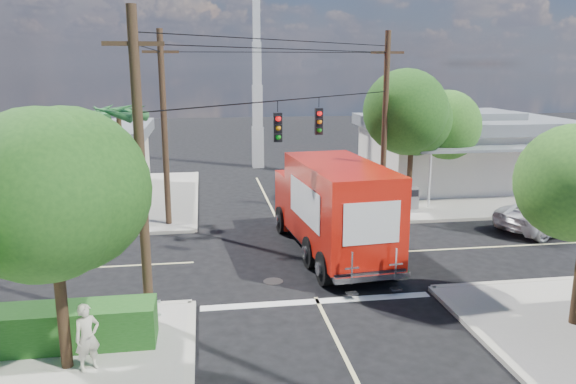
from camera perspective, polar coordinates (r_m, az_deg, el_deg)
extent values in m
plane|color=black|center=(22.39, 0.78, -6.63)|extent=(120.00, 120.00, 0.00)
cube|color=#A29D92|center=(35.73, 15.45, 0.45)|extent=(14.00, 14.00, 0.14)
cube|color=#AEA99A|center=(33.51, 4.44, 0.08)|extent=(0.25, 14.00, 0.14)
cube|color=#AEA99A|center=(29.67, 20.89, -2.44)|extent=(14.00, 0.25, 0.14)
cube|color=#A29D92|center=(33.52, -21.40, -0.79)|extent=(14.00, 14.00, 0.14)
cube|color=#AEA99A|center=(32.67, -9.36, -0.39)|extent=(0.25, 14.00, 0.14)
cube|color=#AEA99A|center=(26.97, -24.55, -4.26)|extent=(14.00, 0.25, 0.14)
cube|color=beige|center=(31.90, -2.17, -0.67)|extent=(0.12, 12.00, 0.01)
cube|color=beige|center=(25.90, 23.25, -4.97)|extent=(12.00, 0.12, 0.01)
cube|color=beige|center=(23.06, -24.77, -7.27)|extent=(12.00, 0.12, 0.01)
cube|color=silver|center=(18.46, 3.01, -11.02)|extent=(7.50, 0.40, 0.01)
cube|color=silver|center=(36.93, 17.12, 3.53)|extent=(11.00, 8.00, 3.40)
cube|color=slate|center=(36.68, 17.33, 6.69)|extent=(11.80, 8.80, 0.70)
cube|color=slate|center=(36.63, 17.38, 7.47)|extent=(6.05, 4.40, 0.50)
cube|color=slate|center=(32.47, 20.97, 4.18)|extent=(9.90, 1.80, 0.15)
cylinder|color=silver|center=(30.07, 14.17, 1.19)|extent=(0.12, 0.12, 2.90)
cube|color=beige|center=(34.86, -22.71, 2.41)|extent=(10.00, 8.00, 3.20)
cube|color=slate|center=(34.60, -22.99, 5.58)|extent=(10.80, 8.80, 0.70)
cube|color=slate|center=(34.54, -23.06, 6.40)|extent=(5.50, 4.40, 0.50)
cube|color=slate|center=(30.03, -25.07, 2.78)|extent=(9.00, 1.80, 0.15)
cylinder|color=silver|center=(28.62, -17.56, 0.20)|extent=(0.12, 0.12, 2.70)
cube|color=silver|center=(41.44, -3.08, 4.58)|extent=(0.80, 0.80, 3.00)
cube|color=silver|center=(41.12, -3.13, 8.72)|extent=(0.70, 0.70, 3.00)
cube|color=silver|center=(41.01, -3.18, 12.90)|extent=(0.60, 0.60, 3.00)
cube|color=silver|center=(41.12, -3.24, 17.08)|extent=(0.50, 0.50, 3.00)
cylinder|color=#422D1C|center=(14.82, -22.07, -9.83)|extent=(0.28, 0.28, 3.71)
sphere|color=#1D4A16|center=(14.13, -22.85, -1.09)|extent=(3.71, 3.71, 3.71)
sphere|color=#1D4A16|center=(14.37, -24.29, -0.05)|extent=(3.02, 3.02, 3.02)
sphere|color=#1D4A16|center=(13.79, -21.70, -1.81)|extent=(3.25, 3.25, 3.25)
cylinder|color=#422D1C|center=(30.08, 12.29, 2.46)|extent=(0.28, 0.28, 4.10)
sphere|color=#1D4A16|center=(29.73, 12.52, 7.31)|extent=(4.10, 4.10, 4.10)
sphere|color=#1D4A16|center=(29.76, 11.68, 7.85)|extent=(3.33, 3.33, 3.33)
sphere|color=#1D4A16|center=(29.60, 13.35, 7.00)|extent=(3.58, 3.58, 3.58)
cylinder|color=#422D1C|center=(33.11, 15.13, 2.79)|extent=(0.28, 0.28, 3.58)
sphere|color=#2C5C1E|center=(32.81, 15.36, 6.65)|extent=(3.58, 3.58, 3.58)
sphere|color=#2C5C1E|center=(32.81, 14.60, 7.08)|extent=(2.91, 2.91, 2.91)
sphere|color=#2C5C1E|center=(32.69, 16.13, 6.38)|extent=(3.14, 3.14, 3.14)
sphere|color=#2C5C1E|center=(17.41, 26.93, 0.75)|extent=(2.81, 2.81, 2.81)
cylinder|color=#422D1C|center=(29.01, -16.53, 2.75)|extent=(0.24, 0.24, 5.00)
cone|color=#235C2A|center=(28.57, -15.06, 7.96)|extent=(0.50, 2.06, 0.98)
cone|color=#235C2A|center=(29.31, -15.58, 8.04)|extent=(1.92, 1.68, 0.98)
cone|color=#235C2A|center=(29.58, -17.02, 7.99)|extent=(2.12, 0.95, 0.98)
cone|color=#235C2A|center=(29.19, -18.35, 7.84)|extent=(1.34, 2.07, 0.98)
cone|color=#235C2A|center=(28.43, -18.60, 7.70)|extent=(1.34, 2.07, 0.98)
cone|color=#235C2A|center=(27.85, -17.52, 7.68)|extent=(2.12, 0.95, 0.98)
cone|color=#235C2A|center=(27.92, -15.91, 7.80)|extent=(1.92, 1.68, 0.98)
cylinder|color=#422D1C|center=(30.83, -19.83, 2.71)|extent=(0.24, 0.24, 4.60)
cone|color=#235C2A|center=(30.37, -18.50, 7.24)|extent=(0.50, 2.06, 0.98)
cone|color=#235C2A|center=(31.11, -18.90, 7.33)|extent=(1.92, 1.68, 0.98)
cone|color=#235C2A|center=(31.43, -20.23, 7.28)|extent=(2.12, 0.95, 0.98)
cone|color=#235C2A|center=(31.08, -21.51, 7.13)|extent=(1.34, 2.07, 0.98)
cone|color=#235C2A|center=(30.32, -21.83, 6.98)|extent=(1.34, 2.07, 0.98)
cone|color=#235C2A|center=(29.72, -20.88, 6.95)|extent=(2.12, 0.95, 0.98)
cone|color=#235C2A|center=(29.74, -19.37, 7.07)|extent=(1.92, 1.68, 0.98)
cylinder|color=#473321|center=(15.99, -14.70, 1.71)|extent=(0.28, 0.28, 9.00)
cube|color=#473321|center=(15.72, -15.44, 14.33)|extent=(1.60, 0.12, 0.12)
cylinder|color=#473321|center=(27.59, 9.78, 6.50)|extent=(0.28, 0.28, 9.00)
cube|color=#473321|center=(27.43, 10.07, 13.78)|extent=(1.60, 0.12, 0.12)
cylinder|color=#473321|center=(26.24, -12.44, 6.07)|extent=(0.28, 0.28, 9.00)
cube|color=#473321|center=(26.08, -12.82, 13.72)|extent=(1.60, 0.12, 0.12)
cylinder|color=black|center=(21.14, 0.83, 9.41)|extent=(10.43, 10.43, 0.04)
cube|color=black|center=(20.32, -1.05, 6.58)|extent=(0.30, 0.24, 1.05)
sphere|color=red|center=(20.14, -1.00, 7.47)|extent=(0.20, 0.20, 0.20)
cube|color=black|center=(22.50, 3.14, 7.18)|extent=(0.30, 0.24, 1.05)
sphere|color=red|center=(22.33, 3.23, 7.99)|extent=(0.20, 0.20, 0.20)
cube|color=silver|center=(17.29, -22.84, -12.04)|extent=(5.94, 0.05, 0.08)
cube|color=silver|center=(17.14, -22.96, -10.82)|extent=(5.94, 0.05, 0.08)
cube|color=silver|center=(16.75, -13.38, -11.59)|extent=(0.09, 0.06, 1.00)
cube|color=#194B14|center=(16.56, -24.25, -12.53)|extent=(6.20, 1.20, 1.10)
cube|color=#A90A16|center=(29.36, 10.00, -0.68)|extent=(0.50, 0.50, 1.10)
cube|color=navy|center=(29.59, 11.29, -0.63)|extent=(0.50, 0.50, 1.10)
cube|color=slate|center=(29.83, 12.55, -0.58)|extent=(0.50, 0.50, 1.10)
cube|color=black|center=(22.77, 4.34, -4.73)|extent=(3.31, 8.76, 0.27)
cube|color=red|center=(25.61, 2.03, -0.67)|extent=(2.80, 2.10, 2.41)
cube|color=black|center=(26.23, 1.57, 0.65)|extent=(2.32, 0.49, 1.04)
cube|color=silver|center=(26.72, 1.43, -1.79)|extent=(2.52, 0.37, 0.38)
cube|color=red|center=(21.42, 5.24, -1.31)|extent=(3.33, 6.59, 3.18)
cube|color=white|center=(21.87, 8.70, -0.66)|extent=(0.39, 3.93, 1.43)
cube|color=white|center=(20.97, 1.65, -1.10)|extent=(0.39, 3.93, 1.43)
cube|color=white|center=(18.49, 8.52, -3.17)|extent=(1.97, 0.21, 1.43)
cube|color=silver|center=(18.94, 8.50, -8.55)|extent=(2.65, 0.52, 0.20)
cube|color=silver|center=(18.39, 6.49, -7.69)|extent=(0.50, 0.11, 1.10)
cube|color=silver|center=(18.96, 10.87, -7.21)|extent=(0.50, 0.11, 1.10)
cylinder|color=black|center=(25.37, -0.63, -2.84)|extent=(0.46, 1.23, 1.21)
cylinder|color=black|center=(26.05, 4.78, -2.47)|extent=(0.46, 1.23, 1.21)
cylinder|color=black|center=(19.54, 3.75, -7.75)|extent=(0.46, 1.23, 1.21)
cylinder|color=black|center=(20.41, 10.56, -7.03)|extent=(0.46, 1.23, 1.21)
imported|color=silver|center=(28.40, 25.25, -2.09)|extent=(5.85, 3.93, 1.49)
imported|color=beige|center=(14.91, -19.73, -13.72)|extent=(0.75, 0.68, 1.71)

